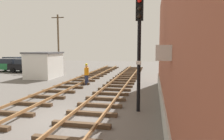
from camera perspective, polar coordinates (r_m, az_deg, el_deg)
name	(u,v)px	position (r m, az deg, el deg)	size (l,w,h in m)	color
ground_plane	(65,119)	(9.81, -12.79, -13.10)	(80.00, 80.00, 0.00)	#605B56
track_near_building	(87,118)	(9.42, -7.01, -13.00)	(2.50, 49.41, 0.32)	#4C3826
track_centre	(11,112)	(11.18, -26.26, -10.48)	(2.50, 49.41, 0.32)	#4C3826
signal_mast	(139,42)	(10.27, 7.52, 7.79)	(0.36, 0.40, 5.62)	black
control_hut	(44,65)	(23.26, -18.30, 1.37)	(3.00, 3.80, 2.76)	silver
parked_car_black	(26,65)	(29.34, -22.73, 1.18)	(4.20, 2.04, 1.76)	black
parked_car_green	(9,65)	(31.18, -26.56, 1.27)	(4.20, 2.04, 1.76)	#1E6B38
parked_car_white	(12,62)	(36.68, -25.88, 1.95)	(4.20, 2.04, 1.76)	silver
utility_pole_far	(58,42)	(29.91, -14.63, 7.61)	(1.80, 0.24, 7.75)	brown
track_worker_foreground	(87,74)	(18.04, -7.05, -1.14)	(0.40, 0.40, 1.87)	#262D4C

